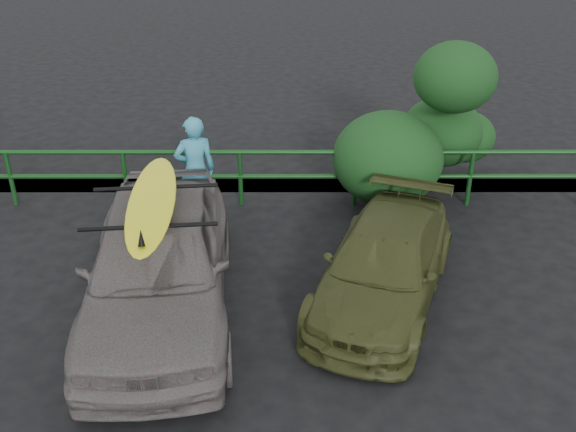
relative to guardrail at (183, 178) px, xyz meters
name	(u,v)px	position (x,y,z in m)	size (l,w,h in m)	color
ground	(120,412)	(0.00, -5.00, -0.52)	(80.00, 80.00, 0.00)	black
guardrail	(183,178)	(0.00, 0.00, 0.00)	(14.00, 0.08, 1.04)	#144718
shrub_right	(469,126)	(5.00, 0.50, 0.77)	(3.20, 2.40, 2.58)	#19441A
sedan	(159,261)	(0.16, -3.14, 0.25)	(1.82, 4.52, 1.54)	#6A615F
olive_vehicle	(384,265)	(3.12, -2.85, 0.01)	(1.49, 3.66, 1.06)	#41461F
man	(195,170)	(0.32, -0.57, 0.40)	(0.67, 0.44, 1.83)	#3FA1BD
roof_rack	(152,206)	(0.16, -3.14, 1.05)	(1.60, 1.12, 0.05)	black
surfboard	(152,201)	(0.16, -3.14, 1.11)	(0.57, 2.75, 0.08)	#FEFA1A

